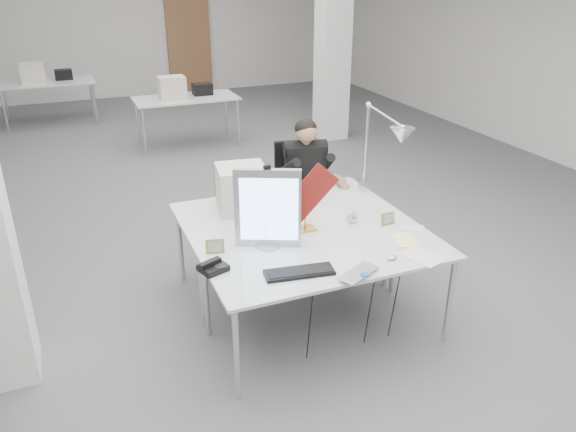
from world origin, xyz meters
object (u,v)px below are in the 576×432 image
object	(u,v)px
laptop	(364,276)
desk_phone	(213,268)
desk_main	(328,254)
seated_person	(306,164)
bankers_lamp	(305,212)
beige_monitor	(242,188)
architect_lamp	(380,155)
monitor	(268,208)
office_chair	(303,198)

from	to	relation	value
laptop	desk_phone	xyz separation A→B (m)	(-0.91, 0.49, 0.01)
desk_main	seated_person	size ratio (longest dim) A/B	2.17
bankers_lamp	beige_monitor	world-z (taller)	beige_monitor
architect_lamp	desk_main	bearing A→B (deg)	-158.28
desk_phone	beige_monitor	size ratio (longest dim) A/B	0.44
bankers_lamp	desk_phone	distance (m)	0.93
beige_monitor	monitor	bearing A→B (deg)	-84.59
seated_person	bankers_lamp	size ratio (longest dim) A/B	2.67
seated_person	bankers_lamp	world-z (taller)	seated_person
laptop	bankers_lamp	distance (m)	0.85
monitor	architect_lamp	world-z (taller)	architect_lamp
desk_phone	laptop	bearing A→B (deg)	-46.54
office_chair	architect_lamp	world-z (taller)	architect_lamp
laptop	desk_phone	distance (m)	1.03
architect_lamp	desk_phone	bearing A→B (deg)	-177.68
monitor	architect_lamp	xyz separation A→B (m)	(1.22, 0.47, 0.11)
desk_main	monitor	distance (m)	0.56
desk_main	architect_lamp	world-z (taller)	architect_lamp
laptop	seated_person	bearing A→B (deg)	51.22
office_chair	architect_lamp	bearing A→B (deg)	-53.26
seated_person	laptop	world-z (taller)	seated_person
desk_main	architect_lamp	distance (m)	1.21
desk_phone	bankers_lamp	bearing A→B (deg)	3.84
desk_phone	architect_lamp	size ratio (longest dim) A/B	0.21
monitor	laptop	xyz separation A→B (m)	(0.43, -0.70, -0.29)
desk_main	laptop	distance (m)	0.43
laptop	architect_lamp	bearing A→B (deg)	29.47
desk_main	office_chair	xyz separation A→B (m)	(0.48, 1.55, -0.23)
desk_main	bankers_lamp	xyz separation A→B (m)	(-0.00, 0.42, 0.17)
monitor	desk_phone	xyz separation A→B (m)	(-0.48, -0.21, -0.28)
seated_person	architect_lamp	size ratio (longest dim) A/B	1.00
beige_monitor	laptop	bearing A→B (deg)	-66.32
office_chair	monitor	distance (m)	1.62
laptop	beige_monitor	distance (m)	1.49
beige_monitor	architect_lamp	world-z (taller)	architect_lamp
monitor	laptop	size ratio (longest dim) A/B	1.84
laptop	architect_lamp	size ratio (longest dim) A/B	0.40
office_chair	seated_person	distance (m)	0.39
seated_person	desk_main	bearing A→B (deg)	-95.66
seated_person	laptop	xyz separation A→B (m)	(-0.42, -1.92, -0.13)
bankers_lamp	laptop	bearing A→B (deg)	-98.31
bankers_lamp	architect_lamp	world-z (taller)	architect_lamp
beige_monitor	architect_lamp	bearing A→B (deg)	-4.34
seated_person	bankers_lamp	xyz separation A→B (m)	(-0.48, -1.08, 0.01)
office_chair	beige_monitor	size ratio (longest dim) A/B	2.55
laptop	architect_lamp	distance (m)	1.46
bankers_lamp	desk_main	bearing A→B (deg)	-102.58
seated_person	bankers_lamp	distance (m)	1.18
monitor	seated_person	bearing A→B (deg)	79.44
seated_person	beige_monitor	size ratio (longest dim) A/B	2.05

